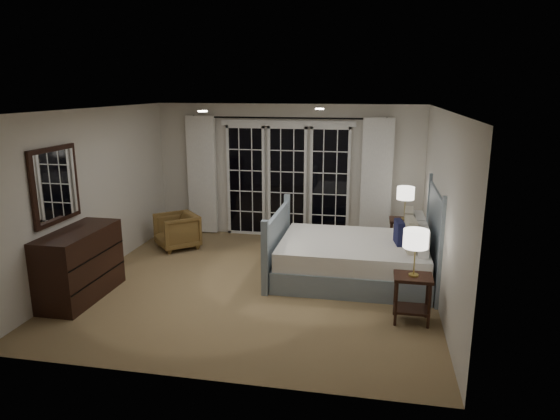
% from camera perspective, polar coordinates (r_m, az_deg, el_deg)
% --- Properties ---
extents(floor, '(5.00, 5.00, 0.00)m').
position_cam_1_polar(floor, '(7.37, -2.62, -8.40)').
color(floor, '#91774E').
rests_on(floor, ground).
extents(ceiling, '(5.00, 5.00, 0.00)m').
position_cam_1_polar(ceiling, '(6.83, -2.85, 11.40)').
color(ceiling, white).
rests_on(ceiling, wall_back).
extents(wall_left, '(0.02, 5.00, 2.50)m').
position_cam_1_polar(wall_left, '(7.96, -20.52, 1.80)').
color(wall_left, beige).
rests_on(wall_left, floor).
extents(wall_right, '(0.02, 5.00, 2.50)m').
position_cam_1_polar(wall_right, '(6.86, 18.01, 0.19)').
color(wall_right, beige).
rests_on(wall_right, floor).
extents(wall_back, '(5.00, 0.02, 2.50)m').
position_cam_1_polar(wall_back, '(9.40, 0.87, 4.42)').
color(wall_back, beige).
rests_on(wall_back, floor).
extents(wall_front, '(5.00, 0.02, 2.50)m').
position_cam_1_polar(wall_front, '(4.69, -9.96, -5.52)').
color(wall_front, beige).
rests_on(wall_front, floor).
extents(french_doors, '(2.50, 0.04, 2.20)m').
position_cam_1_polar(french_doors, '(9.39, 0.82, 3.41)').
color(french_doors, black).
rests_on(french_doors, wall_back).
extents(curtain_rod, '(3.50, 0.03, 0.03)m').
position_cam_1_polar(curtain_rod, '(9.19, 0.78, 10.48)').
color(curtain_rod, black).
rests_on(curtain_rod, wall_back).
extents(curtain_left, '(0.55, 0.10, 2.25)m').
position_cam_1_polar(curtain_left, '(9.72, -8.90, 3.97)').
color(curtain_left, white).
rests_on(curtain_left, curtain_rod).
extents(curtain_right, '(0.55, 0.10, 2.25)m').
position_cam_1_polar(curtain_right, '(9.16, 10.97, 3.28)').
color(curtain_right, white).
rests_on(curtain_right, curtain_rod).
extents(downlight_a, '(0.12, 0.12, 0.01)m').
position_cam_1_polar(downlight_a, '(7.28, 4.55, 11.45)').
color(downlight_a, white).
rests_on(downlight_a, ceiling).
extents(downlight_b, '(0.12, 0.12, 0.01)m').
position_cam_1_polar(downlight_b, '(6.62, -8.84, 11.09)').
color(downlight_b, white).
rests_on(downlight_b, ceiling).
extents(bed, '(2.36, 1.70, 1.38)m').
position_cam_1_polar(bed, '(7.52, 8.79, -5.31)').
color(bed, gray).
rests_on(bed, floor).
extents(nightstand_left, '(0.46, 0.36, 0.59)m').
position_cam_1_polar(nightstand_left, '(6.31, 14.89, -9.02)').
color(nightstand_left, black).
rests_on(nightstand_left, floor).
extents(nightstand_right, '(0.48, 0.38, 0.63)m').
position_cam_1_polar(nightstand_right, '(8.72, 13.91, -2.40)').
color(nightstand_right, black).
rests_on(nightstand_right, floor).
extents(lamp_left, '(0.30, 0.30, 0.57)m').
position_cam_1_polar(lamp_left, '(6.09, 15.27, -3.26)').
color(lamp_left, tan).
rests_on(lamp_left, nightstand_left).
extents(lamp_right, '(0.29, 0.29, 0.56)m').
position_cam_1_polar(lamp_right, '(8.56, 14.17, 1.83)').
color(lamp_right, tan).
rests_on(lamp_right, nightstand_right).
extents(armchair, '(0.95, 0.95, 0.62)m').
position_cam_1_polar(armchair, '(9.04, -11.69, -2.37)').
color(armchair, brown).
rests_on(armchair, floor).
extents(dresser, '(0.57, 1.34, 0.95)m').
position_cam_1_polar(dresser, '(7.26, -21.91, -5.78)').
color(dresser, black).
rests_on(dresser, floor).
extents(mirror, '(0.05, 0.85, 1.00)m').
position_cam_1_polar(mirror, '(7.13, -24.29, 2.60)').
color(mirror, black).
rests_on(mirror, wall_left).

